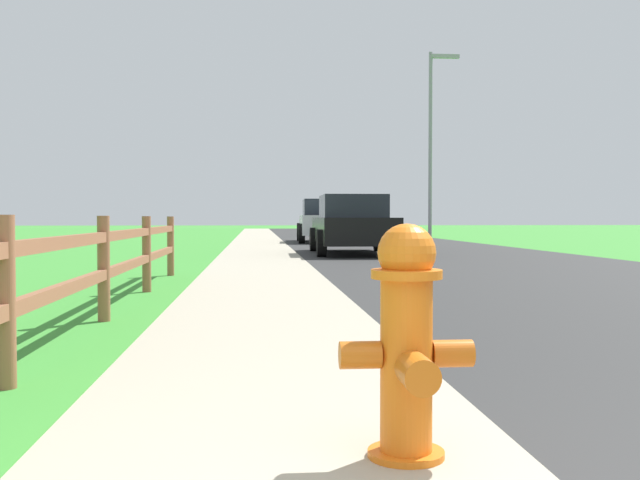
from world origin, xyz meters
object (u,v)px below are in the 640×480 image
(parked_car_silver, at_px, (325,221))
(street_lamp, at_px, (433,131))
(fire_hydrant, at_px, (407,340))
(parked_suv_black, at_px, (352,225))

(parked_car_silver, height_order, street_lamp, street_lamp)
(fire_hydrant, relative_size, parked_car_silver, 0.19)
(parked_suv_black, relative_size, street_lamp, 0.67)
(parked_suv_black, height_order, parked_car_silver, parked_car_silver)
(parked_car_silver, bearing_deg, parked_suv_black, -91.03)
(parked_suv_black, bearing_deg, street_lamp, 64.15)
(parked_car_silver, distance_m, street_lamp, 5.36)
(parked_suv_black, xyz_separation_m, street_lamp, (4.28, 8.83, 3.50))
(street_lamp, bearing_deg, parked_suv_black, -115.85)
(fire_hydrant, relative_size, parked_suv_black, 0.19)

